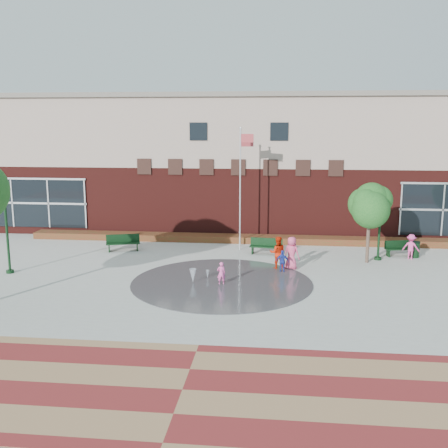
# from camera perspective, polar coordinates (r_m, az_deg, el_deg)

# --- Properties ---
(ground) EXTENTS (120.00, 120.00, 0.00)m
(ground) POSITION_cam_1_polar(r_m,az_deg,el_deg) (21.61, -1.13, -8.79)
(ground) COLOR #666056
(ground) RESTS_ON ground
(plaza_concrete) EXTENTS (46.00, 18.00, 0.01)m
(plaza_concrete) POSITION_cam_1_polar(r_m,az_deg,el_deg) (25.38, 0.00, -5.76)
(plaza_concrete) COLOR #A8A8A0
(plaza_concrete) RESTS_ON ground
(paver_band) EXTENTS (46.00, 6.00, 0.01)m
(paver_band) POSITION_cam_1_polar(r_m,az_deg,el_deg) (15.27, -4.56, -17.58)
(paver_band) COLOR maroon
(paver_band) RESTS_ON ground
(splash_pad) EXTENTS (8.40, 8.40, 0.01)m
(splash_pad) POSITION_cam_1_polar(r_m,az_deg,el_deg) (24.43, -0.25, -6.43)
(splash_pad) COLOR #383A3D
(splash_pad) RESTS_ON ground
(library_building) EXTENTS (44.40, 10.40, 9.20)m
(library_building) POSITION_cam_1_polar(r_m,az_deg,el_deg) (37.84, 2.16, 6.88)
(library_building) COLOR #491613
(library_building) RESTS_ON ground
(flower_bed) EXTENTS (26.00, 1.20, 0.40)m
(flower_bed) POSITION_cam_1_polar(r_m,az_deg,el_deg) (32.71, 1.40, -1.98)
(flower_bed) COLOR maroon
(flower_bed) RESTS_ON ground
(flagpole_left) EXTENTS (0.82, 0.24, 7.09)m
(flagpole_left) POSITION_cam_1_polar(r_m,az_deg,el_deg) (30.02, 1.84, 4.51)
(flagpole_left) COLOR silver
(flagpole_left) RESTS_ON ground
(flagpole_right) EXTENTS (0.83, 0.24, 6.82)m
(flagpole_right) POSITION_cam_1_polar(r_m,az_deg,el_deg) (30.97, 1.84, 4.45)
(flagpole_right) COLOR silver
(flagpole_right) RESTS_ON ground
(lamp_left) EXTENTS (0.41, 0.41, 3.88)m
(lamp_left) POSITION_cam_1_polar(r_m,az_deg,el_deg) (27.52, -22.60, -0.15)
(lamp_left) COLOR black
(lamp_left) RESTS_ON ground
(lamp_right) EXTENTS (0.42, 0.42, 3.92)m
(lamp_right) POSITION_cam_1_polar(r_m,az_deg,el_deg) (29.13, 16.64, 0.86)
(lamp_right) COLOR black
(lamp_right) RESTS_ON ground
(bench_left) EXTENTS (1.98, 1.08, 0.96)m
(bench_left) POSITION_cam_1_polar(r_m,az_deg,el_deg) (30.87, -10.92, -2.36)
(bench_left) COLOR black
(bench_left) RESTS_ON ground
(bench_mid) EXTENTS (1.86, 0.71, 0.91)m
(bench_mid) POSITION_cam_1_polar(r_m,az_deg,el_deg) (29.65, 4.59, -2.77)
(bench_mid) COLOR black
(bench_mid) RESTS_ON ground
(bench_right) EXTENTS (1.79, 0.84, 0.87)m
(bench_right) POSITION_cam_1_polar(r_m,az_deg,el_deg) (30.77, 18.65, -2.84)
(bench_right) COLOR black
(bench_right) RESTS_ON ground
(trash_can) EXTENTS (0.55, 0.55, 0.90)m
(trash_can) POSITION_cam_1_polar(r_m,az_deg,el_deg) (30.69, 20.03, -2.62)
(trash_can) COLOR black
(trash_can) RESTS_ON ground
(tree_mid) EXTENTS (2.55, 2.55, 4.31)m
(tree_mid) POSITION_cam_1_polar(r_m,az_deg,el_deg) (28.29, 15.59, 2.06)
(tree_mid) COLOR #453229
(tree_mid) RESTS_ON ground
(water_jet_a) EXTENTS (0.34, 0.34, 0.65)m
(water_jet_a) POSITION_cam_1_polar(r_m,az_deg,el_deg) (24.43, -3.39, -6.46)
(water_jet_a) COLOR white
(water_jet_a) RESTS_ON ground
(water_jet_b) EXTENTS (0.17, 0.17, 0.39)m
(water_jet_b) POSITION_cam_1_polar(r_m,az_deg,el_deg) (25.09, -1.80, -5.98)
(water_jet_b) COLOR white
(water_jet_b) RESTS_ON ground
(child_splash) EXTENTS (0.44, 0.35, 1.08)m
(child_splash) POSITION_cam_1_polar(r_m,az_deg,el_deg) (24.03, -0.30, -5.40)
(child_splash) COLOR #F255A7
(child_splash) RESTS_ON ground
(adult_red) EXTENTS (0.86, 0.69, 1.67)m
(adult_red) POSITION_cam_1_polar(r_m,az_deg,el_deg) (26.71, 5.85, -3.13)
(adult_red) COLOR red
(adult_red) RESTS_ON ground
(adult_pink) EXTENTS (0.98, 0.86, 1.68)m
(adult_pink) POSITION_cam_1_polar(r_m,az_deg,el_deg) (26.71, 7.37, -3.15)
(adult_pink) COLOR #DF4875
(adult_pink) RESTS_ON ground
(child_blue) EXTENTS (0.71, 0.42, 1.13)m
(child_blue) POSITION_cam_1_polar(r_m,az_deg,el_deg) (26.13, 6.39, -4.07)
(child_blue) COLOR #2538A2
(child_blue) RESTS_ON ground
(person_bench) EXTENTS (1.03, 0.84, 1.39)m
(person_bench) POSITION_cam_1_polar(r_m,az_deg,el_deg) (30.18, 19.68, -2.36)
(person_bench) COLOR #ED4595
(person_bench) RESTS_ON ground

